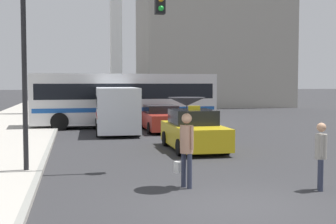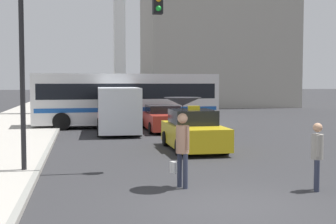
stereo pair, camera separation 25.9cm
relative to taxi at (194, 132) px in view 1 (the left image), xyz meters
The scene contains 8 objects.
ground_plane 8.14m from the taxi, 98.26° to the right, with size 300.00×300.00×0.00m, color #2D2D30.
taxi is the anchor object (origin of this frame).
sedan_red 7.07m from the taxi, 89.67° to the left, with size 1.91×4.61×1.36m.
ambulance_van 6.94m from the taxi, 110.13° to the left, with size 2.23×5.41×2.31m.
city_bus 9.88m from the taxi, 99.92° to the left, with size 10.68×3.28×3.05m.
pedestrian_with_umbrella 6.55m from the taxi, 106.03° to the right, with size 0.92×0.92×2.22m.
pedestrian_man 7.23m from the taxi, 79.59° to the right, with size 0.37×0.42×1.63m.
traffic_light 6.54m from the taxi, 137.92° to the right, with size 4.02×0.38×5.66m.
Camera 1 is at (-3.28, -9.23, 2.60)m, focal length 50.00 mm.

